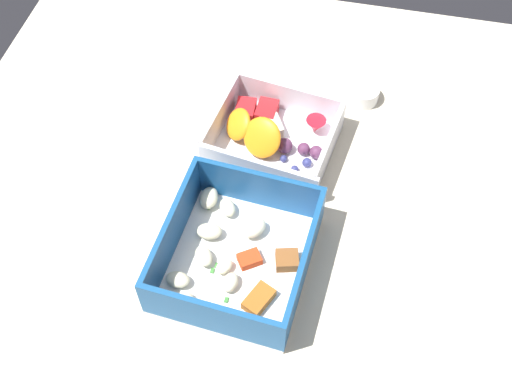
{
  "coord_description": "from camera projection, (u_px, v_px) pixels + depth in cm",
  "views": [
    {
      "loc": [
        40.52,
        9.32,
        64.14
      ],
      "look_at": [
        -0.96,
        0.28,
        4.0
      ],
      "focal_mm": 44.5,
      "sensor_mm": 36.0,
      "label": 1
    }
  ],
  "objects": [
    {
      "name": "pasta_container",
      "position": [
        236.0,
        254.0,
        0.69
      ],
      "size": [
        18.24,
        16.67,
        6.29
      ],
      "rotation": [
        0.0,
        0.0,
        -0.08
      ],
      "color": "white",
      "rests_on": "table_surface"
    },
    {
      "name": "fruit_bowl",
      "position": [
        271.0,
        136.0,
        0.79
      ],
      "size": [
        15.26,
        16.52,
        5.52
      ],
      "rotation": [
        0.0,
        0.0,
        -0.15
      ],
      "color": "white",
      "rests_on": "table_surface"
    },
    {
      "name": "table_surface",
      "position": [
        252.0,
        212.0,
        0.76
      ],
      "size": [
        80.0,
        80.0,
        2.0
      ],
      "primitive_type": "cube",
      "color": "beige",
      "rests_on": "ground"
    },
    {
      "name": "paper_cup_liner",
      "position": [
        363.0,
        94.0,
        0.84
      ],
      "size": [
        4.2,
        4.2,
        2.1
      ],
      "primitive_type": "cylinder",
      "color": "white",
      "rests_on": "table_surface"
    }
  ]
}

